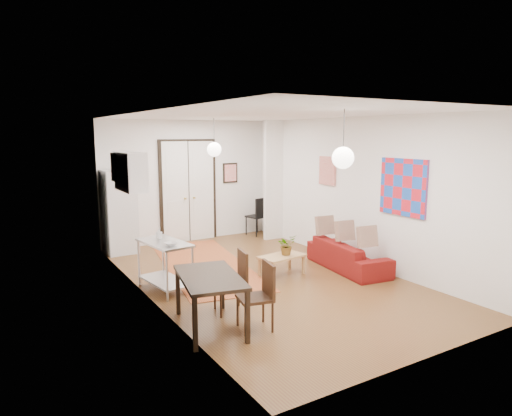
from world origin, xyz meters
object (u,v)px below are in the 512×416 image
sofa (348,255)px  dining_chair_far (251,290)px  kitchen_counter (165,260)px  dining_table (210,281)px  coffee_table (282,258)px  black_side_chair (255,212)px  dining_chair_near (227,276)px  fridge (119,212)px

sofa → dining_chair_far: (-2.94, -1.34, 0.24)m
kitchen_counter → dining_table: 1.74m
coffee_table → black_side_chair: bearing=67.2°
dining_table → sofa: bearing=17.5°
kitchen_counter → dining_chair_far: bearing=-84.3°
dining_table → dining_chair_far: dining_chair_far is taller
coffee_table → dining_chair_near: size_ratio=1.01×
kitchen_counter → fridge: size_ratio=0.63×
coffee_table → dining_chair_far: 2.34m
kitchen_counter → fridge: (0.00, 2.84, 0.39)m
coffee_table → dining_table: size_ratio=0.63×
fridge → dining_chair_near: (0.49, -4.14, -0.39)m
coffee_table → kitchen_counter: kitchen_counter is taller
coffee_table → dining_table: (-2.11, -1.41, 0.32)m
black_side_chair → dining_chair_near: bearing=43.1°
kitchen_counter → black_side_chair: black_side_chair is taller
sofa → black_side_chair: (0.06, 3.59, 0.30)m
coffee_table → black_side_chair: (1.37, 3.26, 0.25)m
dining_chair_near → black_side_chair: (3.00, 4.24, 0.05)m
coffee_table → fridge: fridge is taller
fridge → sofa: bearing=-48.8°
sofa → dining_chair_far: 3.24m
sofa → dining_chair_near: 3.02m
dining_chair_near → fridge: bearing=-161.5°
dining_table → dining_chair_near: (0.49, 0.44, -0.13)m
fridge → black_side_chair: fridge is taller
dining_chair_near → kitchen_counter: bearing=-147.6°
fridge → dining_chair_far: size_ratio=2.02×
fridge → dining_chair_near: size_ratio=2.02×
dining_table → coffee_table: bearing=33.7°
sofa → kitchen_counter: 3.49m
sofa → dining_chair_far: size_ratio=2.09×
dining_chair_near → sofa: bearing=114.2°
kitchen_counter → fridge: bearing=82.0°
dining_chair_far → dining_chair_near: bearing=-168.2°
kitchen_counter → black_side_chair: size_ratio=1.17×
kitchen_counter → black_side_chair: bearing=32.2°
fridge → dining_chair_near: bearing=-86.6°
fridge → coffee_table: bearing=-59.5°
dining_chair_far → black_side_chair: black_side_chair is taller
coffee_table → fridge: bearing=123.8°
sofa → coffee_table: size_ratio=2.08×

